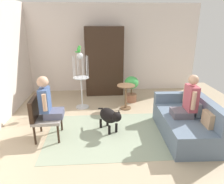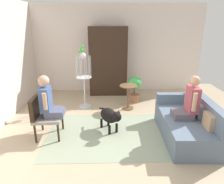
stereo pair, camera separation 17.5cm
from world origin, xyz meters
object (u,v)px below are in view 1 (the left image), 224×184
(person_on_armchair, at_px, (47,101))
(parrot, at_px, (79,49))
(bird_cage_stand, at_px, (81,80))
(armchair, at_px, (42,114))
(armoire_cabinet, at_px, (104,61))
(couch, at_px, (187,122))
(person_on_couch, at_px, (188,100))
(potted_plant, at_px, (131,87))
(round_end_table, at_px, (126,94))
(dog, at_px, (109,116))

(person_on_armchair, distance_m, parrot, 1.81)
(bird_cage_stand, bearing_deg, armchair, -114.48)
(bird_cage_stand, bearing_deg, armoire_cabinet, 60.40)
(couch, bearing_deg, bird_cage_stand, 144.39)
(person_on_couch, bearing_deg, person_on_armchair, 176.99)
(couch, bearing_deg, armchair, 177.90)
(parrot, bearing_deg, bird_cage_stand, 0.00)
(potted_plant, bearing_deg, round_end_table, -114.21)
(dog, bearing_deg, potted_plant, 66.41)
(armchair, relative_size, parrot, 4.83)
(person_on_couch, relative_size, potted_plant, 1.13)
(armchair, bearing_deg, armoire_cabinet, 63.24)
(person_on_couch, height_order, potted_plant, person_on_couch)
(couch, distance_m, potted_plant, 2.19)
(couch, distance_m, parrot, 3.12)
(armchair, xyz_separation_m, potted_plant, (2.14, 1.90, -0.07))
(round_end_table, bearing_deg, person_on_couch, -55.41)
(armchair, bearing_deg, parrot, 66.07)
(parrot, bearing_deg, couch, -35.41)
(armchair, relative_size, person_on_couch, 1.02)
(bird_cage_stand, distance_m, armoire_cabinet, 1.38)
(couch, xyz_separation_m, dog, (-1.61, 0.28, 0.05))
(armchair, bearing_deg, round_end_table, 35.86)
(couch, height_order, person_on_armchair, person_on_armchair)
(person_on_couch, height_order, dog, person_on_couch)
(dog, relative_size, parrot, 4.10)
(round_end_table, relative_size, bird_cage_stand, 0.44)
(bird_cage_stand, height_order, potted_plant, bird_cage_stand)
(armoire_cabinet, bearing_deg, round_end_table, -68.17)
(round_end_table, distance_m, dog, 1.32)
(person_on_armchair, xyz_separation_m, parrot, (0.54, 1.53, 0.81))
(couch, xyz_separation_m, parrot, (-2.31, 1.64, 1.31))
(parrot, relative_size, potted_plant, 0.24)
(potted_plant, bearing_deg, dog, -113.59)
(person_on_armchair, distance_m, round_end_table, 2.27)
(dog, relative_size, potted_plant, 0.97)
(couch, relative_size, potted_plant, 2.28)
(potted_plant, bearing_deg, armoire_cabinet, 133.46)
(person_on_armchair, distance_m, bird_cage_stand, 1.63)
(round_end_table, xyz_separation_m, dog, (-0.52, -1.21, -0.07))
(person_on_armchair, xyz_separation_m, potted_plant, (2.00, 1.89, -0.36))
(armchair, bearing_deg, person_on_couch, -2.77)
(parrot, bearing_deg, armchair, -113.93)
(person_on_armchair, height_order, parrot, parrot)
(dog, distance_m, armoire_cabinet, 2.65)
(person_on_armchair, bearing_deg, potted_plant, 43.45)
(potted_plant, bearing_deg, armchair, -138.40)
(person_on_armchair, distance_m, dog, 1.33)
(parrot, height_order, armoire_cabinet, armoire_cabinet)
(couch, height_order, armoire_cabinet, armoire_cabinet)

